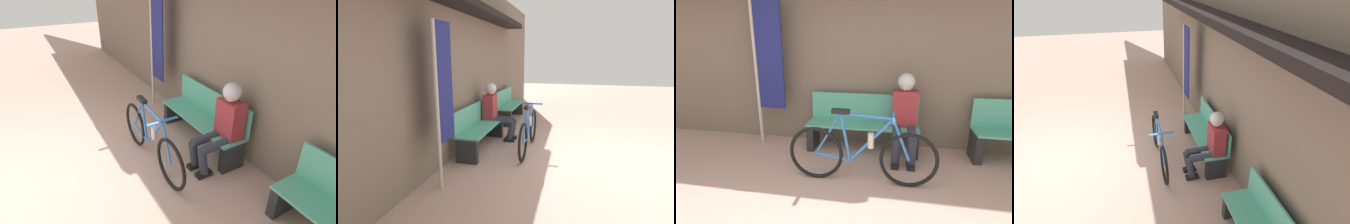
% 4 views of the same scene
% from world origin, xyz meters
% --- Properties ---
extents(storefront_wall, '(12.00, 0.56, 3.20)m').
position_xyz_m(storefront_wall, '(0.00, 2.85, 1.66)').
color(storefront_wall, '#756656').
rests_on(storefront_wall, ground_plane).
extents(park_bench_near, '(1.59, 0.42, 0.83)m').
position_xyz_m(park_bench_near, '(0.24, 2.54, 0.38)').
color(park_bench_near, '#51A88E').
rests_on(park_bench_near, ground_plane).
extents(bicycle, '(1.71, 0.40, 0.88)m').
position_xyz_m(bicycle, '(0.33, 1.63, 0.36)').
color(bicycle, black).
rests_on(bicycle, ground_plane).
extents(person_seated, '(0.34, 0.66, 1.17)m').
position_xyz_m(person_seated, '(0.83, 2.42, 0.67)').
color(person_seated, '#2D3342').
rests_on(person_seated, ground_plane).
extents(banner_pole, '(0.45, 0.05, 2.13)m').
position_xyz_m(banner_pole, '(-1.19, 2.50, 1.27)').
color(banner_pole, '#B7B2A8').
rests_on(banner_pole, ground_plane).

